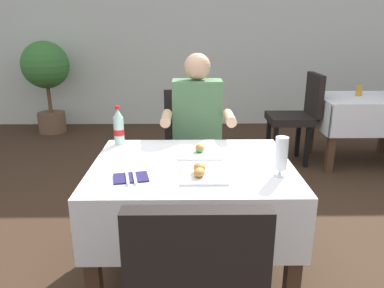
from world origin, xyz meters
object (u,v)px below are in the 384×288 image
cola_bottle_primary (119,128)px  potted_plant_corner (46,73)px  main_dining_table (192,192)px  plate_far_diner (200,151)px  beer_glass_left (281,156)px  plate_near_camera (202,173)px  seated_diner_far (197,130)px  background_table_tumbler (359,91)px  chair_far_diner_seat (191,146)px  napkin_cutlery_set (131,177)px  background_chair_left (298,113)px  background_dining_table (363,114)px

cola_bottle_primary → potted_plant_corner: size_ratio=0.20×
main_dining_table → plate_far_diner: plate_far_diner is taller
plate_far_diner → beer_glass_left: (0.39, -0.34, 0.09)m
plate_near_camera → plate_far_diner: plate_near_camera is taller
seated_diner_far → background_table_tumbler: size_ratio=11.45×
chair_far_diner_seat → seated_diner_far: bearing=-67.2°
plate_near_camera → cola_bottle_primary: size_ratio=0.95×
background_table_tumbler → potted_plant_corner: (-3.77, 1.17, 0.05)m
seated_diner_far → cola_bottle_primary: size_ratio=5.09×
cola_bottle_primary → background_table_tumbler: size_ratio=2.25×
napkin_cutlery_set → seated_diner_far: bearing=69.1°
plate_near_camera → main_dining_table: bearing=104.4°
cola_bottle_primary → seated_diner_far: bearing=36.1°
napkin_cutlery_set → background_chair_left: size_ratio=0.20×
chair_far_diner_seat → plate_far_diner: chair_far_diner_seat is taller
background_chair_left → background_table_tumbler: background_chair_left is taller
background_dining_table → potted_plant_corner: 4.02m
background_dining_table → plate_near_camera: bearing=-130.5°
plate_near_camera → napkin_cutlery_set: plate_near_camera is taller
plate_near_camera → potted_plant_corner: (-1.99, 3.37, 0.09)m
background_dining_table → background_table_tumbler: background_table_tumbler is taller
plate_near_camera → seated_diner_far: bearing=90.0°
background_chair_left → background_table_tumbler: (0.66, 0.07, 0.22)m
potted_plant_corner → chair_far_diner_seat: bearing=-50.4°
background_table_tumbler → main_dining_table: bearing=-132.0°
main_dining_table → napkin_cutlery_set: bearing=-146.7°
chair_far_diner_seat → potted_plant_corner: size_ratio=0.77×
seated_diner_far → plate_near_camera: (0.00, -0.90, 0.03)m
potted_plant_corner → background_dining_table: bearing=-18.0°
seated_diner_far → plate_near_camera: seated_diner_far is taller
background_table_tumbler → plate_far_diner: bearing=-133.8°
potted_plant_corner → background_chair_left: bearing=-21.7°
plate_far_diner → cola_bottle_primary: 0.55m
cola_bottle_primary → potted_plant_corner: 3.20m
seated_diner_far → cola_bottle_primary: 0.64m
plate_near_camera → plate_far_diner: size_ratio=0.92×
chair_far_diner_seat → plate_near_camera: (0.05, -1.01, 0.19)m
chair_far_diner_seat → plate_near_camera: 1.03m
main_dining_table → cola_bottle_primary: (-0.46, 0.35, 0.28)m
seated_diner_far → beer_glass_left: seated_diner_far is taller
cola_bottle_primary → background_chair_left: 2.29m
beer_glass_left → potted_plant_corner: bearing=125.4°
potted_plant_corner → main_dining_table: bearing=-58.6°
background_dining_table → background_chair_left: background_chair_left is taller
background_chair_left → seated_diner_far: bearing=-132.2°
background_dining_table → background_chair_left: (-0.71, 0.00, 0.01)m
main_dining_table → background_table_tumbler: bearing=48.0°
napkin_cutlery_set → background_dining_table: (2.17, 2.15, -0.19)m
beer_glass_left → background_table_tumbler: (1.38, 2.19, -0.05)m
plate_far_diner → cola_bottle_primary: size_ratio=1.04×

